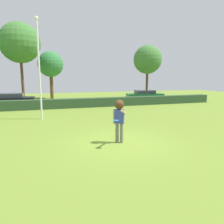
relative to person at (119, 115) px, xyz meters
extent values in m
plane|color=olive|center=(0.00, -0.04, -1.20)|extent=(60.00, 60.00, 0.00)
cylinder|color=slate|center=(0.09, -0.05, -0.78)|extent=(0.14, 0.14, 0.84)
cylinder|color=slate|center=(-0.08, 0.06, -0.78)|extent=(0.14, 0.14, 0.84)
cube|color=#313E91|center=(0.00, 0.01, -0.07)|extent=(0.44, 0.40, 0.58)
cylinder|color=tan|center=(0.04, -0.36, 0.17)|extent=(0.42, 0.56, 0.30)
cylinder|color=tan|center=(-0.19, 0.14, -0.09)|extent=(0.09, 0.09, 0.62)
sphere|color=tan|center=(0.00, 0.01, 0.39)|extent=(0.22, 0.22, 0.22)
sphere|color=#442B14|center=(0.00, 0.01, 0.42)|extent=(0.39, 0.39, 0.39)
cylinder|color=#268CE5|center=(-0.36, -0.60, -0.10)|extent=(0.23, 0.23, 0.03)
cylinder|color=silver|center=(-3.17, 6.32, 1.91)|extent=(0.12, 0.12, 6.23)
sphere|color=#F2EFCC|center=(-3.17, 6.32, 5.13)|extent=(0.24, 0.24, 0.24)
cube|color=#2C472A|center=(0.00, 10.90, -0.79)|extent=(28.17, 0.90, 0.83)
cube|color=black|center=(-6.01, 13.72, -0.63)|extent=(4.22, 1.75, 0.55)
cube|color=#2D333D|center=(-6.01, 13.72, -0.15)|extent=(2.22, 1.59, 0.40)
cylinder|color=black|center=(-4.53, 14.55, -0.90)|extent=(0.60, 0.11, 0.60)
cylinder|color=black|center=(-4.55, 12.85, -0.90)|extent=(0.60, 0.11, 0.60)
cube|color=#1E6633|center=(8.30, 14.04, -0.63)|extent=(4.42, 2.34, 0.55)
cube|color=#2D333D|center=(8.30, 14.04, -0.15)|extent=(2.42, 1.89, 0.40)
cylinder|color=black|center=(9.89, 14.65, -0.90)|extent=(0.61, 0.19, 0.60)
cylinder|color=black|center=(9.62, 12.97, -0.90)|extent=(0.61, 0.19, 0.60)
cylinder|color=black|center=(6.98, 15.11, -0.90)|extent=(0.61, 0.19, 0.60)
cylinder|color=black|center=(6.71, 13.43, -0.90)|extent=(0.61, 0.19, 0.60)
cylinder|color=brown|center=(-2.04, 20.09, 0.51)|extent=(0.42, 0.42, 3.43)
sphere|color=#347A3F|center=(-2.04, 20.09, 3.19)|extent=(3.21, 3.21, 3.21)
cylinder|color=brown|center=(9.85, 16.57, 0.75)|extent=(0.30, 0.30, 3.90)
sphere|color=#427936|center=(9.85, 16.57, 3.78)|extent=(3.62, 3.62, 3.62)
cylinder|color=brown|center=(-5.23, 17.42, 1.36)|extent=(0.30, 0.30, 5.13)
sphere|color=#407933|center=(-5.23, 17.42, 5.24)|extent=(4.36, 4.36, 4.36)
camera|label=1|loc=(-2.88, -7.91, 1.52)|focal=33.09mm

